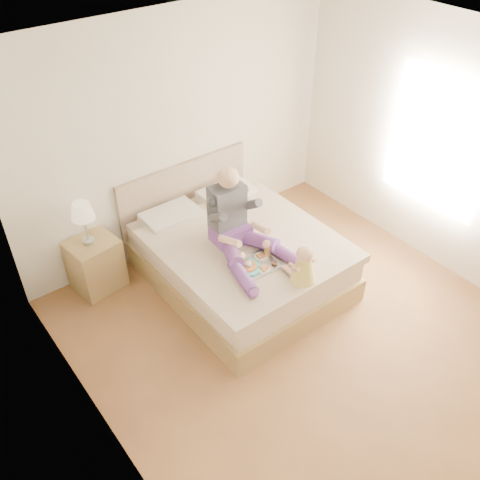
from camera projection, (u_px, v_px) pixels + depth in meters
room at (321, 204)px, 4.45m from camera, size 4.02×4.22×2.71m
bed at (236, 254)px, 5.81m from camera, size 1.70×2.18×1.00m
nightstand at (96, 264)px, 5.70m from camera, size 0.54×0.50×0.60m
lamp at (83, 213)px, 5.30m from camera, size 0.24×0.24×0.48m
adult at (238, 226)px, 5.30m from camera, size 0.74×1.06×0.87m
tray at (256, 263)px, 5.19m from camera, size 0.46×0.37×0.13m
baby at (303, 267)px, 4.95m from camera, size 0.26×0.36×0.40m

